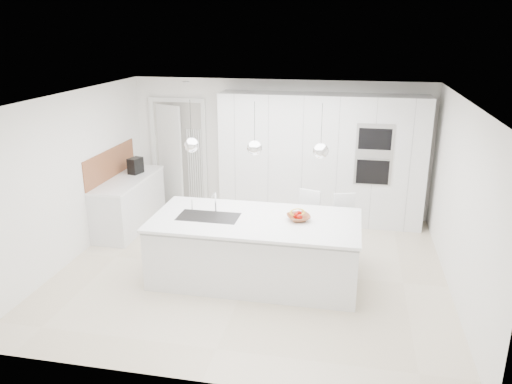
% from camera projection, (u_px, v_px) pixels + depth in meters
% --- Properties ---
extents(floor, '(5.50, 5.50, 0.00)m').
position_uv_depth(floor, '(252.00, 269.00, 7.33)').
color(floor, beige).
rests_on(floor, ground).
extents(wall_back, '(5.50, 0.00, 5.50)m').
position_uv_depth(wall_back, '(279.00, 148.00, 9.26)').
color(wall_back, white).
rests_on(wall_back, ground).
extents(wall_left, '(0.00, 5.00, 5.00)m').
position_uv_depth(wall_left, '(72.00, 177.00, 7.44)').
color(wall_left, white).
rests_on(wall_left, ground).
extents(ceiling, '(5.50, 5.50, 0.00)m').
position_uv_depth(ceiling, '(252.00, 98.00, 6.54)').
color(ceiling, white).
rests_on(ceiling, wall_back).
extents(tall_cabinets, '(3.60, 0.60, 2.30)m').
position_uv_depth(tall_cabinets, '(321.00, 159.00, 8.87)').
color(tall_cabinets, white).
rests_on(tall_cabinets, floor).
extents(oven_stack, '(0.62, 0.04, 1.05)m').
position_uv_depth(oven_stack, '(374.00, 155.00, 8.35)').
color(oven_stack, '#A5A5A8').
rests_on(oven_stack, tall_cabinets).
extents(doorway_frame, '(1.11, 0.08, 2.13)m').
position_uv_depth(doorway_frame, '(179.00, 155.00, 9.67)').
color(doorway_frame, white).
rests_on(doorway_frame, floor).
extents(hallway_door, '(0.76, 0.38, 2.00)m').
position_uv_depth(hallway_door, '(166.00, 156.00, 9.67)').
color(hallway_door, white).
rests_on(hallway_door, floor).
extents(radiator, '(0.32, 0.04, 1.40)m').
position_uv_depth(radiator, '(195.00, 165.00, 9.65)').
color(radiator, white).
rests_on(radiator, floor).
extents(left_base_cabinets, '(0.60, 1.80, 0.86)m').
position_uv_depth(left_base_cabinets, '(129.00, 204.00, 8.76)').
color(left_base_cabinets, white).
rests_on(left_base_cabinets, floor).
extents(left_worktop, '(0.62, 1.82, 0.04)m').
position_uv_depth(left_worktop, '(127.00, 179.00, 8.62)').
color(left_worktop, white).
rests_on(left_worktop, left_base_cabinets).
extents(oak_backsplash, '(0.02, 1.80, 0.50)m').
position_uv_depth(oak_backsplash, '(111.00, 163.00, 8.59)').
color(oak_backsplash, '#98552E').
rests_on(oak_backsplash, wall_left).
extents(island_base, '(2.80, 1.20, 0.86)m').
position_uv_depth(island_base, '(255.00, 252.00, 6.90)').
color(island_base, white).
rests_on(island_base, floor).
extents(island_worktop, '(2.84, 1.40, 0.04)m').
position_uv_depth(island_worktop, '(255.00, 220.00, 6.80)').
color(island_worktop, white).
rests_on(island_worktop, island_base).
extents(island_sink, '(0.84, 0.44, 0.18)m').
position_uv_depth(island_sink, '(209.00, 222.00, 6.89)').
color(island_sink, '#3F3F42').
rests_on(island_sink, island_worktop).
extents(island_tap, '(0.02, 0.02, 0.30)m').
position_uv_depth(island_tap, '(216.00, 202.00, 7.00)').
color(island_tap, white).
rests_on(island_tap, island_worktop).
extents(pendant_left, '(0.20, 0.20, 0.20)m').
position_uv_depth(pendant_left, '(192.00, 145.00, 6.59)').
color(pendant_left, white).
rests_on(pendant_left, ceiling).
extents(pendant_mid, '(0.20, 0.20, 0.20)m').
position_uv_depth(pendant_mid, '(255.00, 148.00, 6.43)').
color(pendant_mid, white).
rests_on(pendant_mid, ceiling).
extents(pendant_right, '(0.20, 0.20, 0.20)m').
position_uv_depth(pendant_right, '(321.00, 151.00, 6.28)').
color(pendant_right, white).
rests_on(pendant_right, ceiling).
extents(fruit_bowl, '(0.41, 0.41, 0.08)m').
position_uv_depth(fruit_bowl, '(299.00, 218.00, 6.73)').
color(fruit_bowl, '#98552E').
rests_on(fruit_bowl, island_worktop).
extents(espresso_machine, '(0.23, 0.30, 0.28)m').
position_uv_depth(espresso_machine, '(135.00, 166.00, 8.86)').
color(espresso_machine, black).
rests_on(espresso_machine, left_worktop).
extents(bar_stool_left, '(0.47, 0.56, 1.06)m').
position_uv_depth(bar_stool_left, '(308.00, 227.00, 7.50)').
color(bar_stool_left, white).
rests_on(bar_stool_left, floor).
extents(bar_stool_right, '(0.46, 0.55, 1.04)m').
position_uv_depth(bar_stool_right, '(342.00, 230.00, 7.41)').
color(bar_stool_right, white).
rests_on(bar_stool_right, floor).
extents(apple_a, '(0.08, 0.08, 0.08)m').
position_uv_depth(apple_a, '(300.00, 217.00, 6.66)').
color(apple_a, '#A20C04').
rests_on(apple_a, fruit_bowl).
extents(apple_b, '(0.09, 0.09, 0.09)m').
position_uv_depth(apple_b, '(299.00, 214.00, 6.77)').
color(apple_b, '#A20C04').
rests_on(apple_b, fruit_bowl).
extents(apple_c, '(0.07, 0.07, 0.07)m').
position_uv_depth(apple_c, '(297.00, 215.00, 6.76)').
color(apple_c, '#A20C04').
rests_on(apple_c, fruit_bowl).
extents(apple_extra_3, '(0.08, 0.08, 0.08)m').
position_uv_depth(apple_extra_3, '(296.00, 216.00, 6.71)').
color(apple_extra_3, '#A20C04').
rests_on(apple_extra_3, fruit_bowl).
extents(banana_bunch, '(0.24, 0.17, 0.22)m').
position_uv_depth(banana_bunch, '(297.00, 212.00, 6.70)').
color(banana_bunch, yellow).
rests_on(banana_bunch, fruit_bowl).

